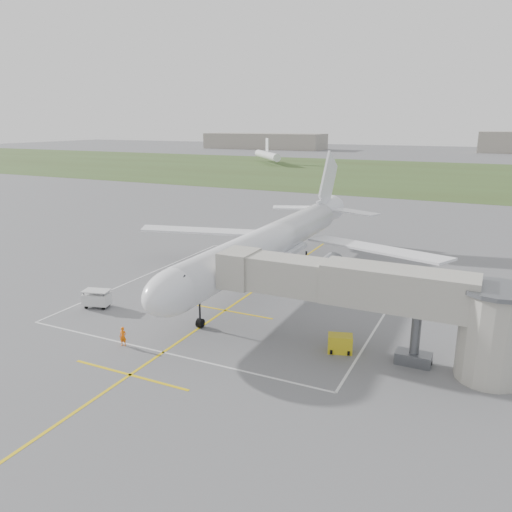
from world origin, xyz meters
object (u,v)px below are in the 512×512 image
at_px(jet_bridge, 386,300).
at_px(ramp_worker_wing, 216,267).
at_px(airliner, 271,242).
at_px(gpu_unit, 340,344).
at_px(ramp_worker_nose, 123,336).
at_px(baggage_cart, 97,298).

bearing_deg(jet_bridge, ramp_worker_wing, 149.03).
height_order(airliner, gpu_unit, airliner).
height_order(gpu_unit, ramp_worker_nose, ramp_worker_nose).
xyz_separation_m(jet_bridge, ramp_worker_wing, (-22.50, 13.51, -3.87)).
xyz_separation_m(gpu_unit, ramp_worker_wing, (-19.26, 13.92, 0.17)).
distance_m(jet_bridge, gpu_unit, 5.20).
relative_size(jet_bridge, ramp_worker_wing, 13.45).
bearing_deg(gpu_unit, baggage_cart, 164.55).
bearing_deg(gpu_unit, ramp_worker_nose, -175.27).
bearing_deg(jet_bridge, baggage_cart, -177.66).
height_order(baggage_cart, ramp_worker_nose, baggage_cart).
xyz_separation_m(jet_bridge, gpu_unit, (-3.24, -0.41, -4.04)).
bearing_deg(airliner, ramp_worker_wing, -173.73).
bearing_deg(airliner, gpu_unit, -49.60).
distance_m(airliner, ramp_worker_nose, 21.73).
xyz_separation_m(airliner, gpu_unit, (12.48, -14.66, -3.69)).
relative_size(airliner, baggage_cart, 16.67).
bearing_deg(airliner, baggage_cart, -127.18).
bearing_deg(baggage_cart, ramp_worker_nose, -50.77).
relative_size(baggage_cart, ramp_worker_wing, 1.61).
height_order(jet_bridge, gpu_unit, jet_bridge).
xyz_separation_m(airliner, jet_bridge, (15.72, -14.25, 0.35)).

